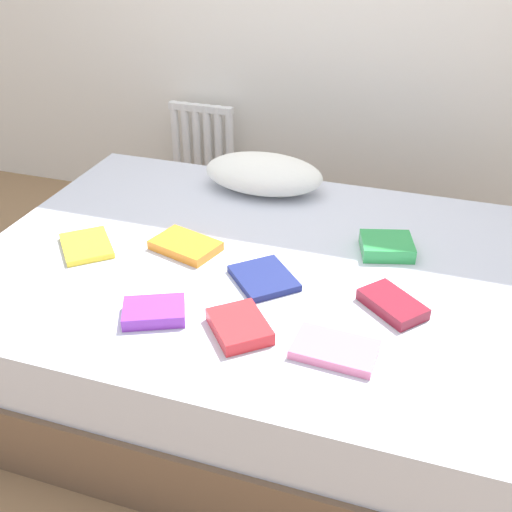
# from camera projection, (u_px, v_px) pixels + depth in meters

# --- Properties ---
(ground_plane) EXTENTS (8.00, 8.00, 0.00)m
(ground_plane) POSITION_uv_depth(u_px,v_px,m) (252.00, 364.00, 2.44)
(ground_plane) COLOR #93704C
(bed) EXTENTS (2.00, 1.50, 0.50)m
(bed) POSITION_uv_depth(u_px,v_px,m) (252.00, 314.00, 2.31)
(bed) COLOR brown
(bed) RESTS_ON ground
(radiator) EXTENTS (0.37, 0.04, 0.54)m
(radiator) POSITION_uv_depth(u_px,v_px,m) (203.00, 152.00, 3.41)
(radiator) COLOR white
(radiator) RESTS_ON ground
(pillow) EXTENTS (0.52, 0.31, 0.16)m
(pillow) POSITION_uv_depth(u_px,v_px,m) (264.00, 174.00, 2.63)
(pillow) COLOR white
(pillow) RESTS_ON bed
(textbook_orange) EXTENTS (0.27, 0.22, 0.03)m
(textbook_orange) POSITION_uv_depth(u_px,v_px,m) (186.00, 246.00, 2.22)
(textbook_orange) COLOR orange
(textbook_orange) RESTS_ON bed
(textbook_maroon) EXTENTS (0.24, 0.23, 0.04)m
(textbook_maroon) POSITION_uv_depth(u_px,v_px,m) (392.00, 304.00, 1.91)
(textbook_maroon) COLOR maroon
(textbook_maroon) RESTS_ON bed
(textbook_green) EXTENTS (0.22, 0.21, 0.05)m
(textbook_green) POSITION_uv_depth(u_px,v_px,m) (387.00, 246.00, 2.20)
(textbook_green) COLOR green
(textbook_green) RESTS_ON bed
(textbook_purple) EXTENTS (0.23, 0.20, 0.04)m
(textbook_purple) POSITION_uv_depth(u_px,v_px,m) (154.00, 312.00, 1.87)
(textbook_purple) COLOR purple
(textbook_purple) RESTS_ON bed
(textbook_yellow) EXTENTS (0.27, 0.28, 0.02)m
(textbook_yellow) POSITION_uv_depth(u_px,v_px,m) (86.00, 246.00, 2.24)
(textbook_yellow) COLOR yellow
(textbook_yellow) RESTS_ON bed
(textbook_red) EXTENTS (0.24, 0.25, 0.04)m
(textbook_red) POSITION_uv_depth(u_px,v_px,m) (239.00, 326.00, 1.81)
(textbook_red) COLOR red
(textbook_red) RESTS_ON bed
(textbook_pink) EXTENTS (0.25, 0.16, 0.03)m
(textbook_pink) POSITION_uv_depth(u_px,v_px,m) (335.00, 349.00, 1.73)
(textbook_pink) COLOR pink
(textbook_pink) RESTS_ON bed
(textbook_navy) EXTENTS (0.28, 0.28, 0.02)m
(textbook_navy) POSITION_uv_depth(u_px,v_px,m) (264.00, 278.00, 2.05)
(textbook_navy) COLOR navy
(textbook_navy) RESTS_ON bed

